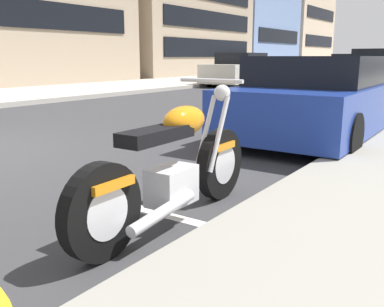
# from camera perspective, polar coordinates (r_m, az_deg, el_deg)

# --- Properties ---
(sidewalk_far_curb) EXTENTS (120.00, 5.00, 0.14)m
(sidewalk_far_curb) POSITION_cam_1_polar(r_m,az_deg,el_deg) (19.57, -6.59, 9.07)
(sidewalk_far_curb) COLOR #ADA89E
(sidewalk_far_curb) RESTS_ON ground
(parking_stall_stripe) EXTENTS (0.12, 2.20, 0.01)m
(parking_stall_stripe) POSITION_cam_1_polar(r_m,az_deg,el_deg) (3.74, -5.24, -7.69)
(parking_stall_stripe) COLOR silver
(parking_stall_stripe) RESTS_ON ground
(parked_motorcycle) EXTENTS (2.18, 0.62, 1.13)m
(parked_motorcycle) POSITION_cam_1_polar(r_m,az_deg,el_deg) (3.38, -2.47, -2.22)
(parked_motorcycle) COLOR black
(parked_motorcycle) RESTS_ON ground
(parked_car_across_street) EXTENTS (4.29, 1.97, 1.32)m
(parked_car_across_street) POSITION_cam_1_polar(r_m,az_deg,el_deg) (7.36, 16.59, 6.93)
(parked_car_across_street) COLOR navy
(parked_car_across_street) RESTS_ON ground
(parked_car_near_corner) EXTENTS (4.77, 2.13, 1.38)m
(parked_car_near_corner) POSITION_cam_1_polar(r_m,az_deg,el_deg) (12.71, 22.90, 8.88)
(parked_car_near_corner) COLOR #236638
(parked_car_near_corner) RESTS_ON ground
(crossing_truck) EXTENTS (2.29, 5.54, 1.96)m
(crossing_truck) POSITION_cam_1_polar(r_m,az_deg,el_deg) (39.84, 23.52, 11.33)
(crossing_truck) COLOR #4C5156
(crossing_truck) RESTS_ON ground
(car_opposite_curb) EXTENTS (4.77, 2.06, 1.48)m
(car_opposite_curb) POSITION_cam_1_polar(r_m,az_deg,el_deg) (20.38, 6.43, 10.97)
(car_opposite_curb) COLOR beige
(car_opposite_curb) RESTS_ON ground
(townhouse_mid_block) EXTENTS (11.61, 11.64, 8.35)m
(townhouse_mid_block) POSITION_cam_1_polar(r_m,az_deg,el_deg) (32.00, -6.67, 17.84)
(townhouse_mid_block) COLOR tan
(townhouse_mid_block) RESTS_ON ground
(townhouse_corner_block) EXTENTS (9.45, 8.55, 12.97)m
(townhouse_corner_block) POSITION_cam_1_polar(r_m,az_deg,el_deg) (49.19, 11.94, 18.56)
(townhouse_corner_block) COLOR beige
(townhouse_corner_block) RESTS_ON ground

